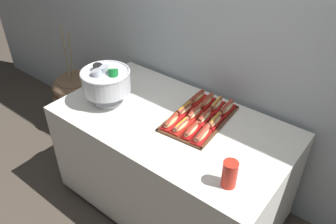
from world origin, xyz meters
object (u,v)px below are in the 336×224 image
at_px(hot_dog_2, 191,130).
at_px(hot_dog_5, 194,113).
at_px(cup_stack, 230,174).
at_px(hot_dog_8, 197,98).
at_px(hot_dog_7, 215,121).
at_px(punch_bowl, 106,81).
at_px(hot_dog_4, 185,109).
at_px(hot_dog_10, 216,105).
at_px(hot_dog_9, 206,101).
at_px(serving_tray, 199,119).
at_px(hot_dog_3, 202,134).
at_px(hot_dog_11, 226,108).
at_px(hot_dog_6, 204,117).
at_px(buffet_table, 172,162).
at_px(floor_vase, 80,104).
at_px(hot_dog_1, 181,126).
at_px(hot_dog_0, 171,122).

relative_size(hot_dog_2, hot_dog_5, 0.97).
bearing_deg(cup_stack, hot_dog_8, 136.40).
height_order(hot_dog_7, punch_bowl, punch_bowl).
bearing_deg(hot_dog_4, hot_dog_10, 52.17).
xyz_separation_m(hot_dog_4, hot_dog_9, (0.06, 0.17, -0.00)).
xyz_separation_m(serving_tray, hot_dog_3, (0.12, -0.16, 0.03)).
relative_size(hot_dog_8, cup_stack, 1.18).
height_order(hot_dog_7, hot_dog_11, hot_dog_11).
xyz_separation_m(hot_dog_5, hot_dog_6, (0.07, 0.01, -0.00)).
bearing_deg(hot_dog_3, hot_dog_9, 118.89).
xyz_separation_m(buffet_table, hot_dog_5, (0.10, 0.11, 0.41)).
xyz_separation_m(floor_vase, hot_dog_8, (1.31, 0.06, 0.57)).
bearing_deg(hot_dog_2, hot_dog_1, -175.55).
distance_m(serving_tray, hot_dog_3, 0.20).
bearing_deg(serving_tray, cup_stack, -40.97).
xyz_separation_m(hot_dog_3, hot_dog_5, (-0.16, 0.15, 0.00)).
relative_size(hot_dog_0, hot_dog_2, 1.00).
bearing_deg(punch_bowl, hot_dog_11, 29.18).
height_order(hot_dog_2, hot_dog_4, hot_dog_4).
distance_m(hot_dog_1, hot_dog_10, 0.34).
bearing_deg(hot_dog_5, buffet_table, -130.33).
height_order(buffet_table, serving_tray, serving_tray).
xyz_separation_m(hot_dog_0, cup_stack, (0.54, -0.21, 0.04)).
height_order(buffet_table, hot_dog_7, hot_dog_7).
bearing_deg(punch_bowl, hot_dog_7, 17.90).
height_order(hot_dog_0, hot_dog_3, hot_dog_0).
distance_m(floor_vase, hot_dog_7, 1.65).
height_order(hot_dog_3, hot_dog_6, same).
bearing_deg(hot_dog_6, hot_dog_1, -110.00).
distance_m(hot_dog_1, cup_stack, 0.51).
height_order(hot_dog_5, hot_dog_9, hot_dog_5).
xyz_separation_m(hot_dog_2, hot_dog_3, (0.07, 0.01, 0.00)).
xyz_separation_m(hot_dog_1, punch_bowl, (-0.59, -0.06, 0.14)).
bearing_deg(hot_dog_1, hot_dog_11, 70.00).
height_order(hot_dog_7, hot_dog_8, hot_dog_8).
xyz_separation_m(hot_dog_4, hot_dog_7, (0.22, 0.02, -0.00)).
distance_m(hot_dog_4, hot_dog_11, 0.28).
bearing_deg(hot_dog_9, hot_dog_11, 4.45).
bearing_deg(cup_stack, hot_dog_10, 127.04).
bearing_deg(hot_dog_5, floor_vase, 176.11).
bearing_deg(hot_dog_9, serving_tray, -72.75).
xyz_separation_m(buffet_table, hot_dog_4, (0.02, 0.11, 0.41)).
bearing_deg(hot_dog_1, hot_dog_0, -175.55).
distance_m(serving_tray, cup_stack, 0.58).
relative_size(hot_dog_0, hot_dog_5, 0.97).
xyz_separation_m(hot_dog_2, hot_dog_9, (-0.10, 0.32, 0.00)).
distance_m(hot_dog_4, punch_bowl, 0.57).
height_order(floor_vase, cup_stack, floor_vase).
xyz_separation_m(hot_dog_6, hot_dog_7, (0.07, 0.01, -0.00)).
height_order(hot_dog_8, hot_dog_9, hot_dog_8).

